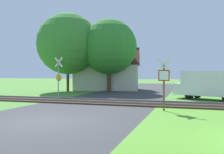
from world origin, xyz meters
name	(u,v)px	position (x,y,z in m)	size (l,w,h in m)	color
ground_plane	(43,122)	(0.00, 0.00, 0.00)	(160.00, 160.00, 0.00)	#4C8433
road_asphalt	(65,114)	(0.00, 2.00, 0.00)	(8.01, 80.00, 0.01)	#38383A
rail_track	(101,102)	(0.00, 7.21, 0.06)	(60.00, 2.60, 0.22)	#422D1E
stop_sign_near	(164,80)	(4.59, 4.70, 1.71)	(0.88, 0.17, 2.91)	brown
crossing_sign_far	(58,75)	(-5.01, 10.14, 1.92)	(0.87, 0.19, 3.47)	#9E9EA5
house	(108,76)	(-4.06, 20.80, 1.79)	(8.94, 6.88, 5.30)	beige
tree_left	(68,44)	(-7.60, 16.87, 5.50)	(7.11, 7.11, 9.06)	#513823
tree_center	(109,47)	(-2.93, 18.04, 5.11)	(6.35, 6.35, 8.30)	#513823
mail_truck	(209,84)	(7.35, 11.66, 1.24)	(5.22, 3.75, 2.24)	white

